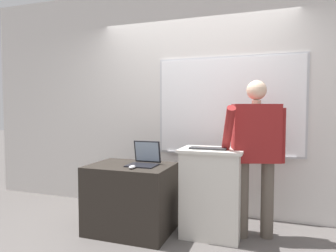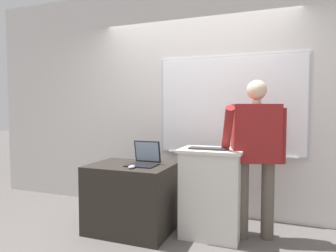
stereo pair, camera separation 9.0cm
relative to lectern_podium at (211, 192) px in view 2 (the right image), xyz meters
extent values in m
plane|color=#5B5654|center=(-0.37, -0.43, -0.47)|extent=(30.00, 30.00, 0.00)
cube|color=silver|center=(-0.37, 0.71, 1.01)|extent=(6.40, 0.12, 2.96)
cube|color=#B7B7BC|center=(0.08, 0.64, 0.91)|extent=(1.80, 0.02, 1.22)
cube|color=white|center=(0.08, 0.64, 0.91)|extent=(1.75, 0.02, 1.17)
cube|color=#B7B7BC|center=(0.08, 0.62, 0.32)|extent=(1.57, 0.04, 0.02)
cube|color=beige|center=(0.00, 0.00, -0.02)|extent=(0.60, 0.45, 0.90)
cube|color=beige|center=(0.00, 0.00, 0.45)|extent=(0.65, 0.48, 0.03)
cube|color=#28231E|center=(-0.86, -0.18, -0.10)|extent=(0.89, 0.65, 0.74)
cylinder|color=brown|center=(0.31, 0.06, -0.07)|extent=(0.13, 0.13, 0.80)
cylinder|color=brown|center=(0.56, 0.14, -0.07)|extent=(0.13, 0.13, 0.80)
cube|color=maroon|center=(0.43, 0.10, 0.63)|extent=(0.51, 0.35, 0.60)
cylinder|color=beige|center=(0.43, 0.10, 0.95)|extent=(0.09, 0.09, 0.04)
sphere|color=beige|center=(0.43, 0.10, 1.07)|extent=(0.20, 0.20, 0.20)
cylinder|color=maroon|center=(0.18, -0.15, 0.67)|extent=(0.20, 0.42, 0.50)
cylinder|color=maroon|center=(0.68, 0.18, 0.61)|extent=(0.08, 0.08, 0.57)
cube|color=black|center=(-0.71, -0.20, 0.28)|extent=(0.31, 0.25, 0.01)
cube|color=black|center=(-0.71, -0.06, 0.40)|extent=(0.30, 0.06, 0.24)
cube|color=#8C9EB2|center=(-0.71, -0.07, 0.41)|extent=(0.27, 0.04, 0.21)
cube|color=#2D2D30|center=(-0.03, -0.06, 0.47)|extent=(0.38, 0.13, 0.02)
ellipsoid|color=#BCBCC1|center=(-0.75, -0.37, 0.29)|extent=(0.06, 0.10, 0.03)
camera|label=1|loc=(0.58, -3.10, 0.88)|focal=32.00mm
camera|label=2|loc=(0.67, -3.07, 0.88)|focal=32.00mm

